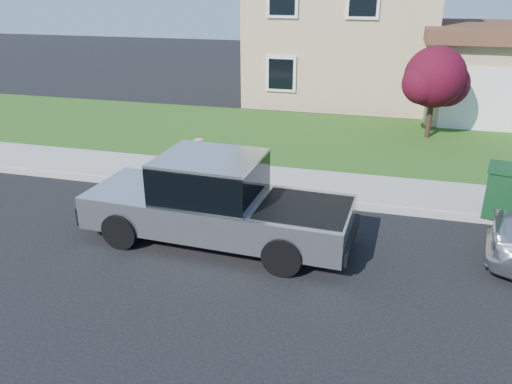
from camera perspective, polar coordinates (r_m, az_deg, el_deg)
ground at (r=10.30m, az=0.04°, el=-7.38°), size 80.00×80.00×0.00m
curb at (r=12.66m, az=7.79°, el=-1.27°), size 40.00×0.20×0.12m
sidewalk at (r=13.66m, az=8.40°, el=0.61°), size 40.00×2.00×0.15m
lawn at (r=17.91m, az=10.18°, el=5.79°), size 40.00×7.00×0.10m
house at (r=25.09m, az=13.22°, el=17.64°), size 14.00×11.30×6.85m
pickup_truck at (r=10.58m, az=-4.55°, el=-1.22°), size 5.88×2.38×1.90m
woman at (r=11.97m, az=-6.39°, el=1.55°), size 0.62×0.44×1.83m
ornamental_tree at (r=18.46m, az=19.84°, el=11.94°), size 2.30×2.07×3.16m
trash_bin at (r=12.82m, az=26.27°, el=0.16°), size 0.89×0.98×1.19m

